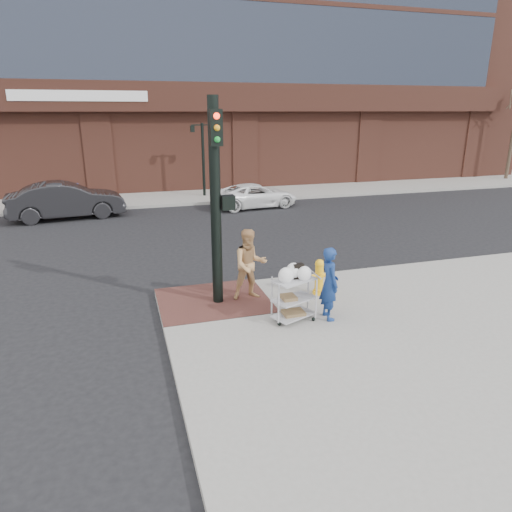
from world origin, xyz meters
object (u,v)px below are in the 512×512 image
object	(u,v)px
lamp_post	(203,152)
fire_hydrant	(319,276)
traffic_signal_pole	(217,198)
woman_blue	(329,283)
pedestrian_tan	(250,265)
sedan_dark	(66,200)
utility_cart	(294,295)
minivan_white	(256,196)

from	to	relation	value
lamp_post	fire_hydrant	xyz separation A→B (m)	(0.18, -15.47, -1.98)
traffic_signal_pole	woman_blue	world-z (taller)	traffic_signal_pole
woman_blue	pedestrian_tan	size ratio (longest dim) A/B	0.94
woman_blue	lamp_post	bearing A→B (deg)	1.64
woman_blue	pedestrian_tan	xyz separation A→B (m)	(-1.43, 1.67, 0.05)
sedan_dark	utility_cart	size ratio (longest dim) A/B	3.79
pedestrian_tan	minivan_white	world-z (taller)	pedestrian_tan
woman_blue	fire_hydrant	world-z (taller)	woman_blue
fire_hydrant	sedan_dark	bearing A→B (deg)	120.77
lamp_post	pedestrian_tan	xyz separation A→B (m)	(-1.66, -15.23, -1.55)
woman_blue	utility_cart	xyz separation A→B (m)	(-0.81, 0.15, -0.25)
pedestrian_tan	utility_cart	xyz separation A→B (m)	(0.61, -1.52, -0.31)
lamp_post	fire_hydrant	size ratio (longest dim) A/B	4.17
woman_blue	minivan_white	bearing A→B (deg)	-7.22
traffic_signal_pole	minivan_white	xyz separation A→B (m)	(4.54, 11.86, -2.22)
sedan_dark	utility_cart	world-z (taller)	sedan_dark
lamp_post	fire_hydrant	bearing A→B (deg)	-89.35
minivan_white	woman_blue	bearing A→B (deg)	164.22
utility_cart	lamp_post	bearing A→B (deg)	86.43
minivan_white	traffic_signal_pole	bearing A→B (deg)	152.91
woman_blue	utility_cart	size ratio (longest dim) A/B	1.28
utility_cart	fire_hydrant	distance (m)	1.77
minivan_white	utility_cart	bearing A→B (deg)	160.78
pedestrian_tan	minivan_white	distance (m)	12.44
lamp_post	woman_blue	size ratio (longest dim) A/B	2.31
lamp_post	woman_blue	xyz separation A→B (m)	(-0.23, -16.90, -1.60)
lamp_post	minivan_white	distance (m)	4.43
lamp_post	traffic_signal_pole	size ratio (longest dim) A/B	0.80
lamp_post	utility_cart	size ratio (longest dim) A/B	2.96
pedestrian_tan	fire_hydrant	distance (m)	1.90
minivan_white	lamp_post	bearing A→B (deg)	25.44
lamp_post	sedan_dark	size ratio (longest dim) A/B	0.78
woman_blue	pedestrian_tan	bearing A→B (deg)	42.87
woman_blue	fire_hydrant	xyz separation A→B (m)	(0.41, 1.43, -0.38)
traffic_signal_pole	sedan_dark	world-z (taller)	traffic_signal_pole
traffic_signal_pole	sedan_dark	size ratio (longest dim) A/B	0.97
minivan_white	fire_hydrant	world-z (taller)	minivan_white
traffic_signal_pole	utility_cart	world-z (taller)	traffic_signal_pole
pedestrian_tan	fire_hydrant	xyz separation A→B (m)	(1.83, -0.24, -0.43)
minivan_white	pedestrian_tan	bearing A→B (deg)	156.43
traffic_signal_pole	pedestrian_tan	world-z (taller)	traffic_signal_pole
lamp_post	traffic_signal_pole	world-z (taller)	traffic_signal_pole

